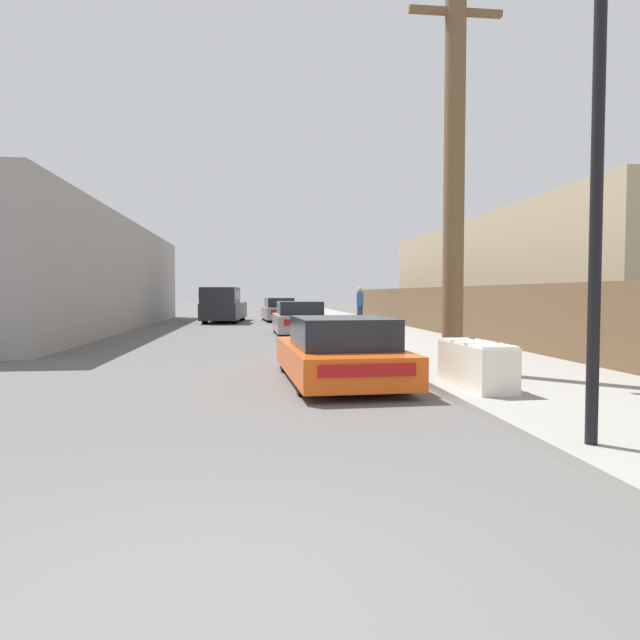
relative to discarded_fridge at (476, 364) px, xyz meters
The scene contains 13 objects.
ground_plane 7.10m from the discarded_fridge, 122.42° to the right, with size 220.00×220.00×0.00m, color #595654.
sidewalk_curb 17.59m from the discarded_fridge, 85.09° to the left, with size 4.20×63.00×0.12m, color gray.
discarded_fridge is the anchor object (origin of this frame).
parked_sports_car_red 2.49m from the discarded_fridge, 142.72° to the left, with size 2.08×4.54×1.19m.
car_parked_mid 13.55m from the discarded_fridge, 97.48° to the left, with size 1.96×4.09×1.30m.
car_parked_far 24.48m from the discarded_fridge, 94.88° to the left, with size 2.01×4.37×1.35m.
pickup_truck 23.85m from the discarded_fridge, 102.64° to the left, with size 2.43×6.04×1.93m.
utility_pole 3.97m from the discarded_fridge, 81.34° to the left, with size 1.80×0.40×7.54m.
street_lamp 4.29m from the discarded_fridge, 93.28° to the right, with size 0.26×0.26×5.01m.
wooden_fence 10.93m from the discarded_fridge, 71.56° to the left, with size 0.08×34.93×1.73m, color brown.
building_left_block 22.18m from the discarded_fridge, 123.95° to the left, with size 7.00×25.37×4.83m, color gray.
building_right_house 17.50m from the discarded_fridge, 60.89° to the left, with size 6.00×21.86×4.74m, color tan.
pedestrian 19.28m from the discarded_fridge, 84.88° to the left, with size 0.34×0.34×1.81m.
Camera 1 is at (0.29, -2.71, 1.61)m, focal length 32.00 mm.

